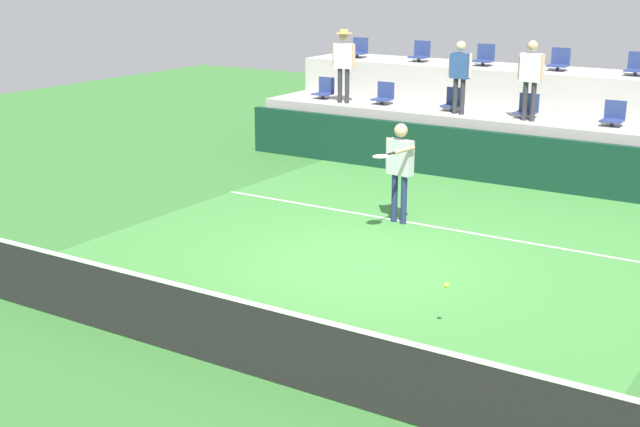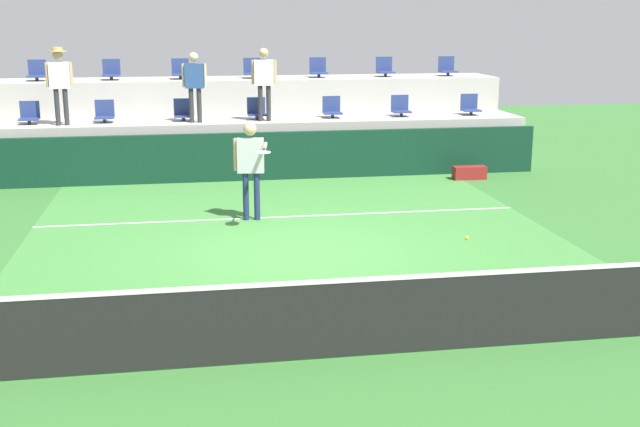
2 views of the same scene
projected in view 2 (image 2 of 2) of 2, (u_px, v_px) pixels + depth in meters
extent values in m
plane|color=#336B2D|center=(302.00, 254.00, 12.60)|extent=(40.00, 40.00, 0.00)
cube|color=#3D7F38|center=(293.00, 237.00, 13.55)|extent=(9.00, 10.00, 0.01)
cube|color=white|center=(283.00, 217.00, 14.89)|extent=(9.00, 0.06, 0.00)
cube|color=black|center=(355.00, 318.00, 8.66)|extent=(10.40, 0.01, 0.87)
cube|color=white|center=(355.00, 280.00, 8.56)|extent=(10.40, 0.02, 0.05)
cube|color=#0F3323|center=(264.00, 156.00, 18.21)|extent=(13.00, 0.16, 1.10)
cube|color=#ADAAA3|center=(259.00, 144.00, 19.44)|extent=(13.00, 1.80, 1.25)
cube|color=#ADAAA3|center=(252.00, 118.00, 21.06)|extent=(13.00, 1.80, 2.10)
cylinder|color=#2D2D33|center=(29.00, 122.00, 18.28)|extent=(0.08, 0.08, 0.10)
cube|color=navy|center=(29.00, 119.00, 18.26)|extent=(0.44, 0.40, 0.04)
cube|color=navy|center=(30.00, 109.00, 18.38)|extent=(0.44, 0.04, 0.38)
cylinder|color=#2D2D33|center=(105.00, 121.00, 18.55)|extent=(0.08, 0.08, 0.10)
cube|color=navy|center=(105.00, 118.00, 18.53)|extent=(0.44, 0.40, 0.04)
cube|color=navy|center=(105.00, 108.00, 18.65)|extent=(0.44, 0.04, 0.38)
cylinder|color=#2D2D33|center=(184.00, 119.00, 18.84)|extent=(0.08, 0.08, 0.10)
cube|color=navy|center=(183.00, 116.00, 18.83)|extent=(0.44, 0.40, 0.04)
cube|color=navy|center=(183.00, 106.00, 18.95)|extent=(0.44, 0.04, 0.38)
cylinder|color=#2D2D33|center=(257.00, 118.00, 19.12)|extent=(0.08, 0.08, 0.10)
cube|color=navy|center=(257.00, 115.00, 19.11)|extent=(0.44, 0.40, 0.04)
cube|color=navy|center=(256.00, 105.00, 19.23)|extent=(0.44, 0.04, 0.38)
cylinder|color=#2D2D33|center=(333.00, 116.00, 19.42)|extent=(0.08, 0.08, 0.10)
cube|color=navy|center=(333.00, 113.00, 19.41)|extent=(0.44, 0.40, 0.04)
cube|color=navy|center=(331.00, 104.00, 19.53)|extent=(0.44, 0.04, 0.38)
cylinder|color=#2D2D33|center=(401.00, 115.00, 19.70)|extent=(0.08, 0.08, 0.10)
cube|color=navy|center=(401.00, 112.00, 19.69)|extent=(0.44, 0.40, 0.04)
cube|color=navy|center=(400.00, 102.00, 19.81)|extent=(0.44, 0.04, 0.38)
cylinder|color=#2D2D33|center=(471.00, 113.00, 20.00)|extent=(0.08, 0.08, 0.10)
cube|color=navy|center=(471.00, 110.00, 19.98)|extent=(0.44, 0.40, 0.04)
cube|color=navy|center=(469.00, 101.00, 20.10)|extent=(0.44, 0.04, 0.38)
cylinder|color=#2D2D33|center=(37.00, 79.00, 19.78)|extent=(0.08, 0.08, 0.10)
cube|color=navy|center=(37.00, 76.00, 19.77)|extent=(0.44, 0.40, 0.04)
cube|color=navy|center=(37.00, 67.00, 19.89)|extent=(0.44, 0.04, 0.38)
cylinder|color=#2D2D33|center=(111.00, 78.00, 20.08)|extent=(0.08, 0.08, 0.10)
cube|color=navy|center=(111.00, 75.00, 20.06)|extent=(0.44, 0.40, 0.04)
cube|color=navy|center=(111.00, 67.00, 20.18)|extent=(0.44, 0.04, 0.38)
cylinder|color=#2D2D33|center=(181.00, 77.00, 20.35)|extent=(0.08, 0.08, 0.10)
cube|color=navy|center=(180.00, 75.00, 20.34)|extent=(0.44, 0.40, 0.04)
cube|color=navy|center=(180.00, 66.00, 20.46)|extent=(0.44, 0.04, 0.38)
cylinder|color=#2D2D33|center=(253.00, 76.00, 20.65)|extent=(0.08, 0.08, 0.10)
cube|color=navy|center=(253.00, 74.00, 20.64)|extent=(0.44, 0.40, 0.04)
cube|color=navy|center=(252.00, 65.00, 20.76)|extent=(0.44, 0.04, 0.38)
cylinder|color=#2D2D33|center=(319.00, 76.00, 20.94)|extent=(0.08, 0.08, 0.10)
cube|color=navy|center=(319.00, 73.00, 20.92)|extent=(0.44, 0.40, 0.04)
cube|color=navy|center=(318.00, 65.00, 21.04)|extent=(0.44, 0.04, 0.38)
cylinder|color=#2D2D33|center=(385.00, 75.00, 21.23)|extent=(0.08, 0.08, 0.10)
cube|color=navy|center=(386.00, 72.00, 21.21)|extent=(0.44, 0.40, 0.04)
cube|color=navy|center=(384.00, 64.00, 21.33)|extent=(0.44, 0.04, 0.38)
cylinder|color=#2D2D33|center=(448.00, 74.00, 21.51)|extent=(0.08, 0.08, 0.10)
cube|color=navy|center=(448.00, 71.00, 21.49)|extent=(0.44, 0.40, 0.04)
cube|color=navy|center=(446.00, 63.00, 21.62)|extent=(0.44, 0.04, 0.38)
cylinder|color=navy|center=(246.00, 196.00, 14.60)|extent=(0.12, 0.12, 0.89)
cylinder|color=navy|center=(257.00, 196.00, 14.60)|extent=(0.12, 0.12, 0.89)
cube|color=#B2B2B7|center=(251.00, 156.00, 14.42)|extent=(0.50, 0.25, 0.63)
sphere|color=tan|center=(250.00, 129.00, 14.30)|extent=(0.27, 0.27, 0.24)
cylinder|color=tan|center=(235.00, 155.00, 14.41)|extent=(0.08, 0.08, 0.59)
cylinder|color=tan|center=(265.00, 146.00, 14.10)|extent=(0.15, 0.57, 0.07)
cylinder|color=black|center=(264.00, 150.00, 13.73)|extent=(0.07, 0.26, 0.04)
ellipsoid|color=silver|center=(263.00, 152.00, 13.46)|extent=(0.30, 0.35, 0.03)
cylinder|color=#2D2D33|center=(57.00, 107.00, 18.00)|extent=(0.12, 0.12, 0.83)
cylinder|color=#2D2D33|center=(66.00, 107.00, 18.05)|extent=(0.12, 0.12, 0.83)
cube|color=white|center=(59.00, 75.00, 17.86)|extent=(0.47, 0.23, 0.59)
sphere|color=tan|center=(58.00, 55.00, 17.75)|extent=(0.25, 0.25, 0.23)
cylinder|color=tan|center=(47.00, 75.00, 17.78)|extent=(0.08, 0.08, 0.55)
cylinder|color=tan|center=(71.00, 74.00, 17.92)|extent=(0.08, 0.08, 0.55)
cylinder|color=tan|center=(57.00, 51.00, 17.73)|extent=(0.45, 0.45, 0.01)
cylinder|color=tan|center=(57.00, 49.00, 17.72)|extent=(0.26, 0.26, 0.09)
cylinder|color=#2D2D33|center=(191.00, 105.00, 18.51)|extent=(0.12, 0.12, 0.80)
cylinder|color=#2D2D33|center=(199.00, 105.00, 18.52)|extent=(0.12, 0.12, 0.80)
cube|color=#2D4C8C|center=(194.00, 76.00, 18.35)|extent=(0.45, 0.23, 0.56)
sphere|color=beige|center=(194.00, 57.00, 18.25)|extent=(0.24, 0.24, 0.22)
cylinder|color=beige|center=(183.00, 75.00, 18.34)|extent=(0.08, 0.08, 0.53)
cylinder|color=beige|center=(205.00, 75.00, 18.36)|extent=(0.08, 0.08, 0.53)
cylinder|color=#2D2D33|center=(260.00, 103.00, 18.77)|extent=(0.12, 0.12, 0.84)
cylinder|color=#2D2D33|center=(269.00, 103.00, 18.78)|extent=(0.12, 0.12, 0.84)
cube|color=white|center=(264.00, 73.00, 18.60)|extent=(0.47, 0.23, 0.59)
sphere|color=tan|center=(264.00, 53.00, 18.49)|extent=(0.25, 0.25, 0.23)
cylinder|color=tan|center=(253.00, 72.00, 18.59)|extent=(0.08, 0.08, 0.56)
cylinder|color=tan|center=(275.00, 72.00, 18.61)|extent=(0.08, 0.08, 0.56)
sphere|color=#CCE033|center=(467.00, 238.00, 11.22)|extent=(0.07, 0.07, 0.07)
cube|color=maroon|center=(469.00, 173.00, 18.37)|extent=(0.76, 0.28, 0.30)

